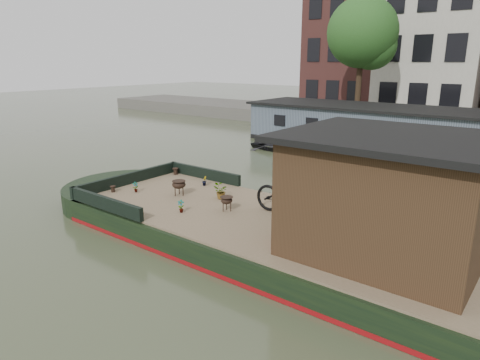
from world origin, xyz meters
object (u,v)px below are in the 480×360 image
Objects in this scene: brazier_front at (179,188)px; bicycle at (292,195)px; brazier_rear at (227,204)px; cabin at (388,194)px; potted_plant_a at (181,206)px; dinghy at (278,144)px.

bicycle is at bearing 8.68° from brazier_front.
brazier_front reaches higher than brazier_rear.
cabin is at bearing -105.94° from bicycle.
dinghy is (-4.09, 10.87, -0.52)m from potted_plant_a.
bicycle is at bearing 25.01° from brazier_rear.
cabin is 1.95× the size of bicycle.
potted_plant_a reaches higher than dinghy.
bicycle is 2.83m from potted_plant_a.
dinghy is (-4.94, 10.06, -0.54)m from brazier_rear.
brazier_rear reaches higher than potted_plant_a.
cabin reaches higher than dinghy.
dinghy is at bearing 33.00° from bicycle.
brazier_rear is (-1.51, -0.71, -0.35)m from bicycle.
brazier_front is 0.15× the size of dinghy.
brazier_front is 1.94m from brazier_rear.
cabin is at bearing -1.23° from brazier_front.
potted_plant_a is 0.76× the size of brazier_front.
brazier_front is (-6.01, 0.13, -1.01)m from cabin.
bicycle is at bearing -143.90° from dinghy.
brazier_front is at bearing 174.64° from brazier_rear.
brazier_rear is at bearing -152.36° from dinghy.
cabin reaches higher than bicycle.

